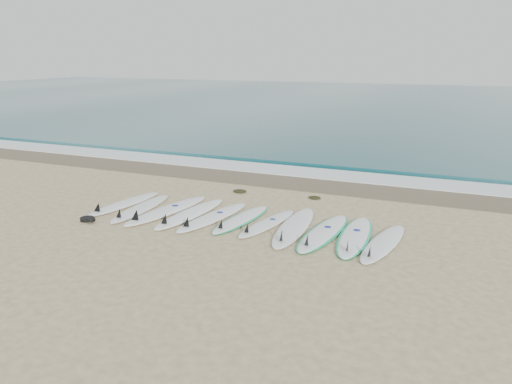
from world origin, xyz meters
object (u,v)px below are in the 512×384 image
at_px(surfboard_0, 123,204).
at_px(surfboard_5, 240,219).
at_px(surfboard_10, 382,244).
at_px(leash_coil, 88,219).

height_order(surfboard_0, surfboard_5, surfboard_0).
height_order(surfboard_5, surfboard_10, surfboard_10).
bearing_deg(surfboard_10, surfboard_5, -177.99).
distance_m(surfboard_5, surfboard_10, 3.36).
relative_size(surfboard_10, leash_coil, 5.59).
height_order(surfboard_0, surfboard_10, same).
height_order(surfboard_10, leash_coil, surfboard_10).
xyz_separation_m(surfboard_0, leash_coil, (0.01, -1.33, -0.01)).
bearing_deg(surfboard_10, surfboard_0, -174.66).
distance_m(surfboard_10, leash_coil, 6.73).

